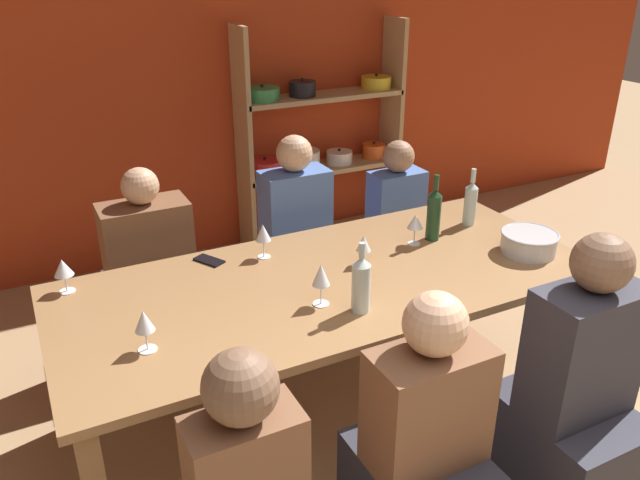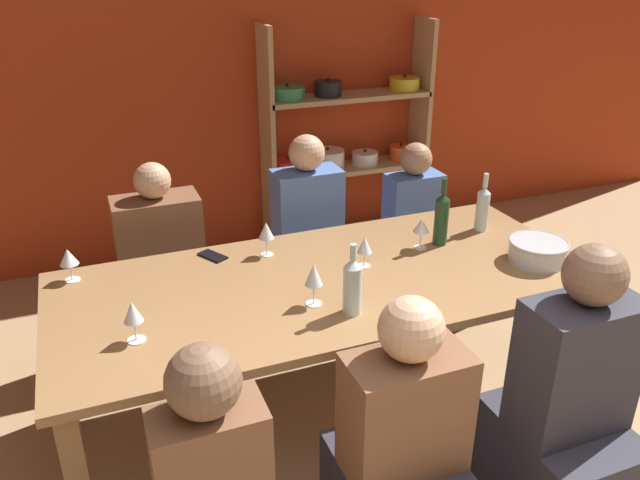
% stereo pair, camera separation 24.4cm
% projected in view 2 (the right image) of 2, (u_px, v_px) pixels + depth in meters
% --- Properties ---
extents(wall_back_red, '(8.80, 0.06, 2.70)m').
position_uv_depth(wall_back_red, '(227.00, 71.00, 4.47)').
color(wall_back_red, '#B23819').
rests_on(wall_back_red, ground_plane).
extents(shelf_unit, '(1.31, 0.30, 1.68)m').
position_uv_depth(shelf_unit, '(341.00, 153.00, 4.83)').
color(shelf_unit, tan).
rests_on(shelf_unit, ground_plane).
extents(dining_table, '(2.46, 1.08, 0.77)m').
position_uv_depth(dining_table, '(328.00, 293.00, 2.88)').
color(dining_table, olive).
rests_on(dining_table, ground_plane).
extents(mixing_bowl, '(0.28, 0.28, 0.11)m').
position_uv_depth(mixing_bowl, '(538.00, 250.00, 2.98)').
color(mixing_bowl, '#B7BABC').
rests_on(mixing_bowl, dining_table).
extents(wine_bottle_green, '(0.08, 0.08, 0.31)m').
position_uv_depth(wine_bottle_green, '(352.00, 285.00, 2.52)').
color(wine_bottle_green, '#B2C6C1').
rests_on(wine_bottle_green, dining_table).
extents(wine_bottle_dark, '(0.07, 0.07, 0.32)m').
position_uv_depth(wine_bottle_dark, '(483.00, 208.00, 3.30)').
color(wine_bottle_dark, '#B2C6C1').
rests_on(wine_bottle_dark, dining_table).
extents(wine_bottle_amber, '(0.07, 0.07, 0.35)m').
position_uv_depth(wine_bottle_amber, '(441.00, 218.00, 3.13)').
color(wine_bottle_amber, '#19381E').
rests_on(wine_bottle_amber, dining_table).
extents(wine_glass_white_a, '(0.07, 0.07, 0.17)m').
position_uv_depth(wine_glass_white_a, '(133.00, 313.00, 2.34)').
color(wine_glass_white_a, white).
rests_on(wine_glass_white_a, dining_table).
extents(wine_glass_white_b, '(0.08, 0.08, 0.16)m').
position_uv_depth(wine_glass_white_b, '(421.00, 226.00, 3.09)').
color(wine_glass_white_b, white).
rests_on(wine_glass_white_b, dining_table).
extents(wine_glass_empty_a, '(0.08, 0.08, 0.16)m').
position_uv_depth(wine_glass_empty_a, '(68.00, 258.00, 2.78)').
color(wine_glass_empty_a, white).
rests_on(wine_glass_empty_a, dining_table).
extents(wine_glass_white_c, '(0.08, 0.08, 0.19)m').
position_uv_depth(wine_glass_white_c, '(314.00, 276.00, 2.58)').
color(wine_glass_white_c, white).
rests_on(wine_glass_white_c, dining_table).
extents(wine_glass_red_a, '(0.08, 0.08, 0.17)m').
position_uv_depth(wine_glass_red_a, '(266.00, 232.00, 3.02)').
color(wine_glass_red_a, white).
rests_on(wine_glass_red_a, dining_table).
extents(wine_glass_empty_b, '(0.07, 0.07, 0.15)m').
position_uv_depth(wine_glass_empty_b, '(365.00, 246.00, 2.91)').
color(wine_glass_empty_b, white).
rests_on(wine_glass_empty_b, dining_table).
extents(cell_phone, '(0.13, 0.17, 0.01)m').
position_uv_depth(cell_phone, '(213.00, 256.00, 3.05)').
color(cell_phone, black).
rests_on(cell_phone, dining_table).
extents(person_near_a, '(0.43, 0.54, 1.22)m').
position_uv_depth(person_near_a, '(563.00, 426.00, 2.42)').
color(person_near_a, '#2D2D38').
rests_on(person_near_a, ground_plane).
extents(person_far_a, '(0.46, 0.57, 1.13)m').
position_uv_depth(person_far_a, '(165.00, 286.00, 3.54)').
color(person_far_a, '#2D2D38').
rests_on(person_far_a, ground_plane).
extents(person_far_b, '(0.39, 0.48, 1.21)m').
position_uv_depth(person_far_b, '(308.00, 260.00, 3.73)').
color(person_far_b, '#2D2D38').
rests_on(person_far_b, ground_plane).
extents(person_near_c, '(0.42, 0.53, 1.13)m').
position_uv_depth(person_near_c, '(401.00, 471.00, 2.26)').
color(person_near_c, '#2D2D38').
rests_on(person_near_c, ground_plane).
extents(person_far_c, '(0.35, 0.43, 1.08)m').
position_uv_depth(person_far_c, '(410.00, 244.00, 4.04)').
color(person_far_c, '#2D2D38').
rests_on(person_far_c, ground_plane).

